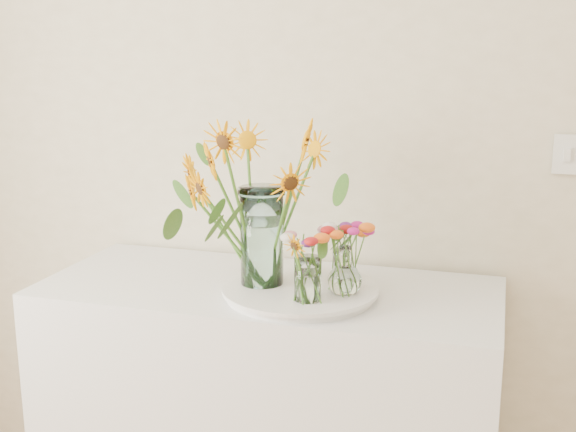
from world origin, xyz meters
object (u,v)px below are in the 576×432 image
at_px(counter, 269,418).
at_px(small_vase_c, 342,265).
at_px(tray, 300,293).
at_px(mason_jar, 262,236).
at_px(small_vase_a, 308,280).
at_px(small_vase_b, 345,270).

xyz_separation_m(counter, small_vase_c, (0.22, 0.03, 0.53)).
xyz_separation_m(tray, mason_jar, (-0.12, 0.00, 0.16)).
height_order(small_vase_a, small_vase_b, small_vase_b).
xyz_separation_m(tray, small_vase_c, (0.10, 0.10, 0.06)).
relative_size(small_vase_b, small_vase_c, 1.40).
bearing_deg(tray, small_vase_a, -63.60).
distance_m(tray, small_vase_b, 0.16).
bearing_deg(counter, small_vase_a, -45.08).
distance_m(mason_jar, small_vase_c, 0.26).
xyz_separation_m(mason_jar, small_vase_a, (0.17, -0.11, -0.08)).
relative_size(tray, small_vase_a, 3.36).
bearing_deg(small_vase_a, counter, 134.92).
bearing_deg(small_vase_c, small_vase_a, -104.02).
height_order(mason_jar, small_vase_c, mason_jar).
distance_m(small_vase_b, small_vase_c, 0.12).
relative_size(small_vase_a, small_vase_b, 0.91).
xyz_separation_m(mason_jar, small_vase_c, (0.22, 0.10, -0.10)).
xyz_separation_m(tray, small_vase_b, (0.14, -0.01, 0.08)).
distance_m(counter, tray, 0.48).
bearing_deg(tray, counter, 150.07).
distance_m(counter, mason_jar, 0.63).
bearing_deg(small_vase_c, counter, -171.93).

